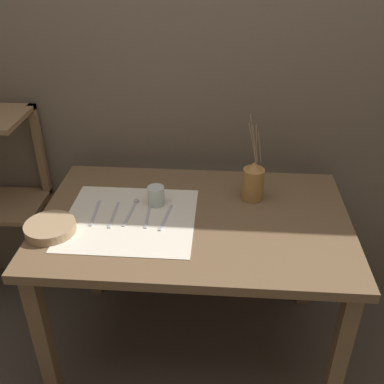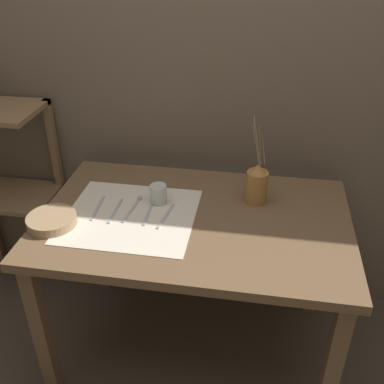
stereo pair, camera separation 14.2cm
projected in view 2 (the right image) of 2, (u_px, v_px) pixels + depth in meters
ground_plane at (194, 345)px, 2.26m from camera, size 12.00×12.00×0.00m
stone_wall_back at (213, 80)px, 2.08m from camera, size 7.00×0.06×2.40m
wooden_table at (194, 236)px, 1.91m from camera, size 1.28×0.82×0.78m
wooden_shelf_unit at (3, 165)px, 2.31m from camera, size 0.51×0.33×1.08m
linen_cloth at (130, 216)px, 1.86m from camera, size 0.53×0.49×0.00m
pitcher_with_flowers at (257, 184)px, 1.92m from camera, size 0.09×0.09×0.39m
wooden_bowl at (52, 220)px, 1.80m from camera, size 0.20×0.20×0.04m
glass_tumbler_near at (158, 194)px, 1.93m from camera, size 0.07×0.07×0.08m
fork_outer at (98, 208)px, 1.91m from camera, size 0.02×0.19×0.00m
fork_inner at (115, 211)px, 1.89m from camera, size 0.01×0.19×0.00m
spoon_outer at (136, 203)px, 1.94m from camera, size 0.04×0.20×0.02m
spoon_inner at (151, 205)px, 1.92m from camera, size 0.02×0.20×0.02m
knife_center at (166, 216)px, 1.85m from camera, size 0.04×0.19×0.00m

